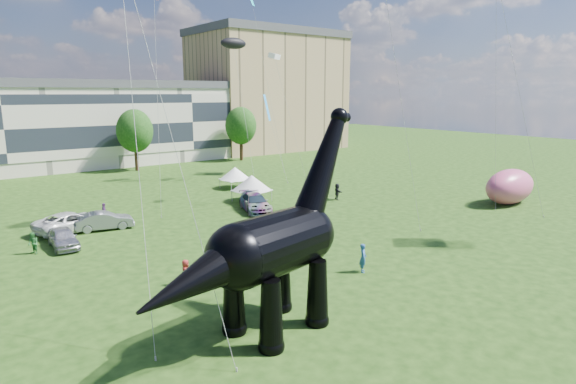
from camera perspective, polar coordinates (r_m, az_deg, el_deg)
ground at (r=25.72m, az=8.61°, el=-14.32°), size 220.00×220.00×0.00m
apartment_block at (r=98.85m, az=-2.40°, el=11.57°), size 28.00×18.00×22.00m
tree_mid_right at (r=73.37m, az=-17.72°, el=7.30°), size 5.20×5.20×9.44m
tree_far_right at (r=81.25m, az=-5.61°, el=8.17°), size 5.20×5.20×9.44m
dinosaur_sculpture at (r=22.31m, az=-2.45°, el=-6.93°), size 13.34×4.78×10.87m
car_silver at (r=39.23m, az=-25.09°, el=-4.95°), size 1.93×4.38×1.47m
car_grey at (r=42.92m, az=-20.94°, el=-3.20°), size 4.87×2.51×1.53m
car_white at (r=43.40m, az=-24.26°, el=-3.23°), size 6.42×4.25×1.64m
car_dark at (r=46.49m, az=-3.91°, el=-1.27°), size 3.99×6.04×1.63m
gazebo_near at (r=50.40m, az=-4.33°, el=1.07°), size 4.80×4.80×2.79m
gazebo_far at (r=57.70m, az=-6.31°, el=2.21°), size 3.63×3.63×2.53m
inflatable_pink at (r=54.20m, az=24.80°, el=0.59°), size 7.29×3.84×3.58m
visitors at (r=35.52m, az=-8.05°, el=-5.35°), size 50.32×43.83×1.90m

